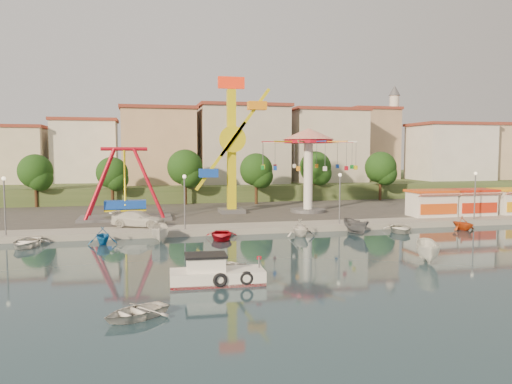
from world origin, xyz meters
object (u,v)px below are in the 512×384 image
object	(u,v)px
skiff	(428,251)
van	(139,219)
wave_swinger	(308,151)
pirate_ship_ride	(125,185)
cabin_motorboat	(215,275)
rowboat_a	(240,269)
kamikaze_tower	(234,148)

from	to	relation	value
skiff	van	xyz separation A→B (m)	(-20.67, 18.62, 0.56)
wave_swinger	pirate_ship_ride	bearing A→B (deg)	-175.48
pirate_ship_ride	wave_swinger	world-z (taller)	wave_swinger
pirate_ship_ride	skiff	world-z (taller)	pirate_ship_ride
pirate_ship_ride	wave_swinger	bearing A→B (deg)	4.52
cabin_motorboat	skiff	xyz separation A→B (m)	(16.02, 2.42, 0.29)
pirate_ship_ride	skiff	xyz separation A→B (m)	(22.12, -24.79, -3.57)
rowboat_a	cabin_motorboat	bearing A→B (deg)	-161.94
kamikaze_tower	wave_swinger	bearing A→B (deg)	-7.03
wave_swinger	van	size ratio (longest dim) A/B	2.14
pirate_ship_ride	rowboat_a	bearing A→B (deg)	-72.43
pirate_ship_ride	skiff	size ratio (longest dim) A/B	2.34
wave_swinger	skiff	world-z (taller)	wave_swinger
pirate_ship_ride	van	size ratio (longest dim) A/B	1.85
wave_swinger	cabin_motorboat	size ratio (longest dim) A/B	2.00
van	kamikaze_tower	bearing A→B (deg)	-27.72
kamikaze_tower	rowboat_a	xyz separation A→B (m)	(-4.84, -28.19, -8.11)
pirate_ship_ride	van	xyz separation A→B (m)	(1.45, -6.17, -3.01)
pirate_ship_ride	rowboat_a	xyz separation A→B (m)	(8.02, -25.33, -3.99)
van	rowboat_a	bearing A→B (deg)	-137.12
pirate_ship_ride	rowboat_a	distance (m)	26.87
kamikaze_tower	rowboat_a	distance (m)	29.73
kamikaze_tower	skiff	size ratio (longest dim) A/B	3.86
skiff	rowboat_a	bearing A→B (deg)	-151.96
pirate_ship_ride	van	world-z (taller)	pirate_ship_ride
wave_swinger	skiff	xyz separation A→B (m)	(0.18, -26.52, -7.37)
pirate_ship_ride	van	bearing A→B (deg)	-76.79
kamikaze_tower	cabin_motorboat	world-z (taller)	kamikaze_tower
wave_swinger	van	xyz separation A→B (m)	(-20.48, -7.90, -6.81)
kamikaze_tower	wave_swinger	world-z (taller)	kamikaze_tower
pirate_ship_ride	rowboat_a	size ratio (longest dim) A/B	2.59
cabin_motorboat	rowboat_a	xyz separation A→B (m)	(1.92, 1.87, -0.14)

